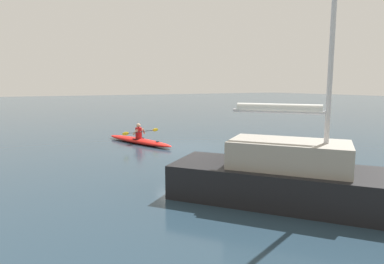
{
  "coord_description": "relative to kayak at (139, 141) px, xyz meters",
  "views": [
    {
      "loc": [
        7.63,
        14.09,
        3.04
      ],
      "look_at": [
        1.39,
        3.04,
        1.23
      ],
      "focal_mm": 31.24,
      "sensor_mm": 36.0,
      "label": 1
    }
  ],
  "objects": [
    {
      "name": "ground_plane",
      "position": [
        -1.65,
        2.17,
        -0.14
      ],
      "size": [
        160.0,
        160.0,
        0.0
      ],
      "primitive_type": "plane",
      "color": "#233847"
    },
    {
      "name": "kayak",
      "position": [
        0.0,
        0.0,
        0.0
      ],
      "size": [
        2.13,
        4.96,
        0.27
      ],
      "color": "red",
      "rests_on": "ground"
    },
    {
      "name": "kayaker",
      "position": [
        -0.01,
        0.05,
        0.47
      ],
      "size": [
        2.23,
        0.73,
        0.77
      ],
      "color": "red",
      "rests_on": "kayak"
    },
    {
      "name": "sailboat_mid_row",
      "position": [
        -0.57,
        10.5,
        0.52
      ],
      "size": [
        5.82,
        6.83,
        9.38
      ],
      "color": "black",
      "rests_on": "ground"
    }
  ]
}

